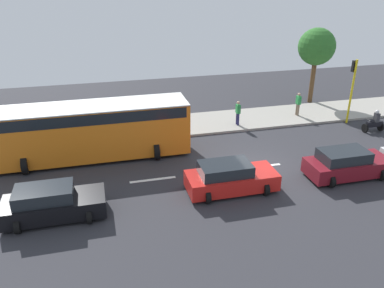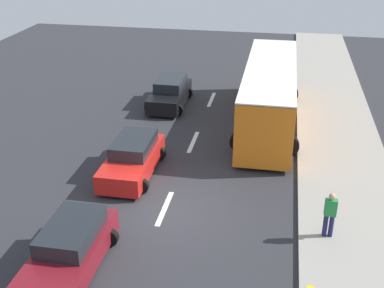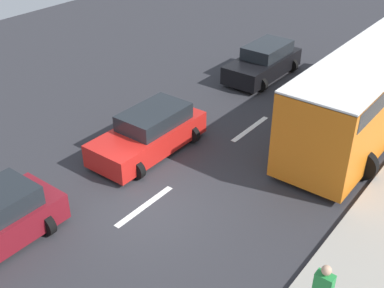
{
  "view_description": "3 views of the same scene",
  "coord_description": "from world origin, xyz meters",
  "views": [
    {
      "loc": [
        -17.62,
        8.34,
        10.04
      ],
      "look_at": [
        1.03,
        3.63,
        1.33
      ],
      "focal_mm": 36.44,
      "sensor_mm": 36.0,
      "label": 1
    },
    {
      "loc": [
        3.95,
        -15.45,
        10.39
      ],
      "look_at": [
        0.62,
        2.35,
        1.68
      ],
      "focal_mm": 46.25,
      "sensor_mm": 36.0,
      "label": 2
    },
    {
      "loc": [
        8.18,
        -8.28,
        9.13
      ],
      "look_at": [
        -0.08,
        2.44,
        0.99
      ],
      "focal_mm": 45.54,
      "sensor_mm": 36.0,
      "label": 3
    }
  ],
  "objects": [
    {
      "name": "ground_plane",
      "position": [
        0.0,
        0.0,
        -0.05
      ],
      "size": [
        40.0,
        60.0,
        0.1
      ],
      "primitive_type": "cube",
      "color": "#2D2D33"
    },
    {
      "name": "lane_stripe_south",
      "position": [
        0.0,
        6.0,
        0.01
      ],
      "size": [
        0.2,
        2.4,
        0.01
      ],
      "primitive_type": "cube",
      "color": "white",
      "rests_on": "ground"
    },
    {
      "name": "city_bus",
      "position": [
        3.45,
        8.93,
        1.85
      ],
      "size": [
        3.2,
        11.0,
        3.16
      ],
      "color": "orange",
      "rests_on": "ground"
    },
    {
      "name": "lane_stripe_far_south",
      "position": [
        0.0,
        12.0,
        0.01
      ],
      "size": [
        0.2,
        2.4,
        0.01
      ],
      "primitive_type": "cube",
      "color": "white",
      "rests_on": "ground"
    },
    {
      "name": "car_black",
      "position": [
        -2.25,
        10.73,
        0.71
      ],
      "size": [
        2.19,
        4.36,
        1.52
      ],
      "color": "black",
      "rests_on": "ground"
    },
    {
      "name": "lane_stripe_mid",
      "position": [
        0.0,
        0.0,
        0.01
      ],
      "size": [
        0.2,
        2.4,
        0.01
      ],
      "primitive_type": "cube",
      "color": "white",
      "rests_on": "ground"
    },
    {
      "name": "car_red",
      "position": [
        -1.99,
        2.48,
        0.71
      ],
      "size": [
        2.23,
        4.42,
        1.52
      ],
      "color": "red",
      "rests_on": "ground"
    }
  ]
}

